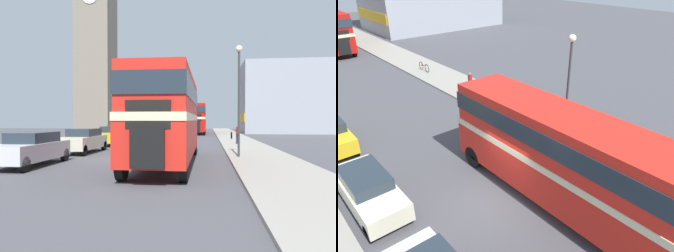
% 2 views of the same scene
% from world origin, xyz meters
% --- Properties ---
extents(ground_plane, '(120.00, 120.00, 0.00)m').
position_xyz_m(ground_plane, '(0.00, 0.00, 0.00)').
color(ground_plane, '#47474C').
extents(sidewalk_right, '(3.50, 120.00, 0.12)m').
position_xyz_m(sidewalk_right, '(6.75, 0.00, 0.06)').
color(sidewalk_right, gray).
rests_on(sidewalk_right, ground_plane).
extents(double_decker_bus, '(2.40, 10.57, 4.00)m').
position_xyz_m(double_decker_bus, '(2.06, -1.69, 2.39)').
color(double_decker_bus, red).
rests_on(double_decker_bus, ground_plane).
extents(car_parked_mid, '(1.70, 4.50, 1.51)m').
position_xyz_m(car_parked_mid, '(-3.85, 2.97, 0.78)').
color(car_parked_mid, beige).
rests_on(car_parked_mid, ground_plane).
extents(pedestrian_walking, '(0.32, 0.32, 1.57)m').
position_xyz_m(pedestrian_walking, '(6.35, 10.42, 1.01)').
color(pedestrian_walking, '#282833').
rests_on(pedestrian_walking, sidewalk_right).
extents(bicycle_on_pavement, '(0.05, 1.76, 0.78)m').
position_xyz_m(bicycle_on_pavement, '(6.33, 17.53, 0.48)').
color(bicycle_on_pavement, black).
rests_on(bicycle_on_pavement, sidewalk_right).
extents(street_lamp, '(0.36, 0.36, 5.86)m').
position_xyz_m(street_lamp, '(5.53, 0.82, 3.96)').
color(street_lamp, '#38383D').
rests_on(street_lamp, sidewalk_right).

